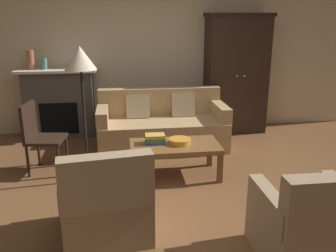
{
  "coord_description": "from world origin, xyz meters",
  "views": [
    {
      "loc": [
        -0.53,
        -3.68,
        1.93
      ],
      "look_at": [
        0.06,
        0.81,
        0.55
      ],
      "focal_mm": 38.59,
      "sensor_mm": 36.0,
      "label": 1
    }
  ],
  "objects_px": {
    "couch": "(162,127)",
    "armoire": "(236,74)",
    "fireplace": "(60,102)",
    "mantel_vase_terracotta": "(31,60)",
    "side_chair_wooden": "(39,133)",
    "armchair_near_right": "(310,228)",
    "fruit_bowl": "(180,141)",
    "book_stack": "(155,139)",
    "floor_lamp": "(81,66)",
    "coffee_table": "(175,148)",
    "mantel_vase_jade": "(44,64)",
    "armchair_near_left": "(106,204)"
  },
  "relations": [
    {
      "from": "couch",
      "to": "armoire",
      "type": "bearing_deg",
      "value": 26.74
    },
    {
      "from": "fireplace",
      "to": "mantel_vase_terracotta",
      "type": "xyz_separation_m",
      "value": [
        -0.38,
        -0.02,
        0.7
      ]
    },
    {
      "from": "couch",
      "to": "side_chair_wooden",
      "type": "relative_size",
      "value": 2.14
    },
    {
      "from": "armoire",
      "to": "couch",
      "type": "relative_size",
      "value": 1.03
    },
    {
      "from": "armchair_near_right",
      "to": "side_chair_wooden",
      "type": "bearing_deg",
      "value": 139.25
    },
    {
      "from": "fruit_bowl",
      "to": "fireplace",
      "type": "bearing_deg",
      "value": 133.12
    },
    {
      "from": "fruit_bowl",
      "to": "side_chair_wooden",
      "type": "height_order",
      "value": "side_chair_wooden"
    },
    {
      "from": "book_stack",
      "to": "mantel_vase_terracotta",
      "type": "xyz_separation_m",
      "value": [
        -1.79,
        1.75,
        0.8
      ]
    },
    {
      "from": "armoire",
      "to": "fruit_bowl",
      "type": "relative_size",
      "value": 7.25
    },
    {
      "from": "mantel_vase_terracotta",
      "to": "fruit_bowl",
      "type": "bearing_deg",
      "value": -40.87
    },
    {
      "from": "armchair_near_right",
      "to": "floor_lamp",
      "type": "xyz_separation_m",
      "value": [
        -1.9,
        1.79,
        1.08
      ]
    },
    {
      "from": "armchair_near_right",
      "to": "side_chair_wooden",
      "type": "xyz_separation_m",
      "value": [
        -2.51,
        2.17,
        0.2
      ]
    },
    {
      "from": "book_stack",
      "to": "armchair_near_right",
      "type": "height_order",
      "value": "armchair_near_right"
    },
    {
      "from": "couch",
      "to": "mantel_vase_terracotta",
      "type": "relative_size",
      "value": 6.27
    },
    {
      "from": "mantel_vase_terracotta",
      "to": "floor_lamp",
      "type": "height_order",
      "value": "floor_lamp"
    },
    {
      "from": "armoire",
      "to": "armchair_near_right",
      "type": "bearing_deg",
      "value": -97.63
    },
    {
      "from": "fruit_bowl",
      "to": "armchair_near_right",
      "type": "xyz_separation_m",
      "value": [
        0.76,
        -1.81,
        -0.14
      ]
    },
    {
      "from": "coffee_table",
      "to": "armchair_near_right",
      "type": "distance_m",
      "value": 1.97
    },
    {
      "from": "armoire",
      "to": "side_chair_wooden",
      "type": "bearing_deg",
      "value": -155.09
    },
    {
      "from": "book_stack",
      "to": "mantel_vase_terracotta",
      "type": "height_order",
      "value": "mantel_vase_terracotta"
    },
    {
      "from": "mantel_vase_jade",
      "to": "armoire",
      "type": "bearing_deg",
      "value": -1.1
    },
    {
      "from": "mantel_vase_terracotta",
      "to": "side_chair_wooden",
      "type": "xyz_separation_m",
      "value": [
        0.34,
        -1.45,
        -0.76
      ]
    },
    {
      "from": "mantel_vase_jade",
      "to": "armchair_near_left",
      "type": "bearing_deg",
      "value": -71.33
    },
    {
      "from": "mantel_vase_terracotta",
      "to": "book_stack",
      "type": "bearing_deg",
      "value": -44.44
    },
    {
      "from": "book_stack",
      "to": "side_chair_wooden",
      "type": "xyz_separation_m",
      "value": [
        -1.45,
        0.31,
        0.03
      ]
    },
    {
      "from": "floor_lamp",
      "to": "mantel_vase_terracotta",
      "type": "bearing_deg",
      "value": 117.67
    },
    {
      "from": "mantel_vase_terracotta",
      "to": "floor_lamp",
      "type": "relative_size",
      "value": 0.19
    },
    {
      "from": "mantel_vase_jade",
      "to": "side_chair_wooden",
      "type": "relative_size",
      "value": 0.2
    },
    {
      "from": "book_stack",
      "to": "floor_lamp",
      "type": "height_order",
      "value": "floor_lamp"
    },
    {
      "from": "mantel_vase_jade",
      "to": "floor_lamp",
      "type": "bearing_deg",
      "value": -67.47
    },
    {
      "from": "side_chair_wooden",
      "to": "fruit_bowl",
      "type": "bearing_deg",
      "value": -11.61
    },
    {
      "from": "fruit_bowl",
      "to": "armchair_near_right",
      "type": "relative_size",
      "value": 0.31
    },
    {
      "from": "side_chair_wooden",
      "to": "mantel_vase_terracotta",
      "type": "bearing_deg",
      "value": 103.19
    },
    {
      "from": "mantel_vase_jade",
      "to": "armchair_near_left",
      "type": "distance_m",
      "value": 3.3
    },
    {
      "from": "mantel_vase_terracotta",
      "to": "floor_lamp",
      "type": "xyz_separation_m",
      "value": [
        0.96,
        -1.83,
        0.12
      ]
    },
    {
      "from": "fruit_bowl",
      "to": "mantel_vase_terracotta",
      "type": "bearing_deg",
      "value": 139.13
    },
    {
      "from": "mantel_vase_terracotta",
      "to": "armchair_near_left",
      "type": "height_order",
      "value": "mantel_vase_terracotta"
    },
    {
      "from": "armchair_near_left",
      "to": "coffee_table",
      "type": "bearing_deg",
      "value": 55.83
    },
    {
      "from": "couch",
      "to": "armchair_near_left",
      "type": "xyz_separation_m",
      "value": [
        -0.77,
        -2.28,
        -0.0
      ]
    },
    {
      "from": "couch",
      "to": "armchair_near_left",
      "type": "distance_m",
      "value": 2.41
    },
    {
      "from": "mantel_vase_jade",
      "to": "book_stack",
      "type": "bearing_deg",
      "value": -47.83
    },
    {
      "from": "fireplace",
      "to": "armoire",
      "type": "height_order",
      "value": "armoire"
    },
    {
      "from": "armoire",
      "to": "mantel_vase_terracotta",
      "type": "distance_m",
      "value": 3.34
    },
    {
      "from": "mantel_vase_jade",
      "to": "floor_lamp",
      "type": "height_order",
      "value": "floor_lamp"
    },
    {
      "from": "side_chair_wooden",
      "to": "coffee_table",
      "type": "bearing_deg",
      "value": -12.49
    },
    {
      "from": "book_stack",
      "to": "armchair_near_left",
      "type": "xyz_separation_m",
      "value": [
        -0.57,
        -1.26,
        -0.16
      ]
    },
    {
      "from": "armchair_near_left",
      "to": "armchair_near_right",
      "type": "bearing_deg",
      "value": -20.18
    },
    {
      "from": "book_stack",
      "to": "mantel_vase_terracotta",
      "type": "bearing_deg",
      "value": 135.56
    },
    {
      "from": "coffee_table",
      "to": "armchair_near_left",
      "type": "height_order",
      "value": "armchair_near_left"
    },
    {
      "from": "floor_lamp",
      "to": "coffee_table",
      "type": "bearing_deg",
      "value": 0.29
    }
  ]
}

